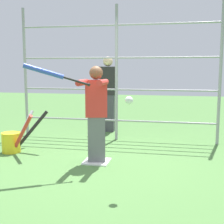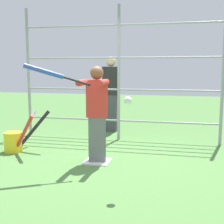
% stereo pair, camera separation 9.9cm
% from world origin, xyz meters
% --- Properties ---
extents(ground_plane, '(24.00, 24.00, 0.00)m').
position_xyz_m(ground_plane, '(0.00, 0.00, 0.00)').
color(ground_plane, '#4C7A3D').
extents(home_plate, '(0.40, 0.40, 0.02)m').
position_xyz_m(home_plate, '(0.00, 0.00, 0.01)').
color(home_plate, white).
rests_on(home_plate, ground).
extents(fence_backstop, '(4.06, 0.06, 2.72)m').
position_xyz_m(fence_backstop, '(0.00, -1.60, 1.36)').
color(fence_backstop, '#939399').
rests_on(fence_backstop, ground).
extents(batter, '(0.38, 0.58, 1.51)m').
position_xyz_m(batter, '(0.00, 0.02, 0.82)').
color(batter, slate).
rests_on(batter, ground).
extents(baseball_bat_swinging, '(0.84, 0.43, 0.32)m').
position_xyz_m(baseball_bat_swinging, '(0.49, 0.63, 1.41)').
color(baseball_bat_swinging, black).
extents(softball_in_flight, '(0.10, 0.10, 0.10)m').
position_xyz_m(softball_in_flight, '(-0.67, 1.04, 1.11)').
color(softball_in_flight, white).
extents(bat_bucket, '(0.80, 0.94, 0.74)m').
position_xyz_m(bat_bucket, '(1.57, -0.26, 0.22)').
color(bat_bucket, yellow).
rests_on(bat_bucket, ground).
extents(bystander_behind_fence, '(0.36, 0.22, 1.73)m').
position_xyz_m(bystander_behind_fence, '(0.35, -2.37, 0.90)').
color(bystander_behind_fence, '#3F3F47').
rests_on(bystander_behind_fence, ground).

